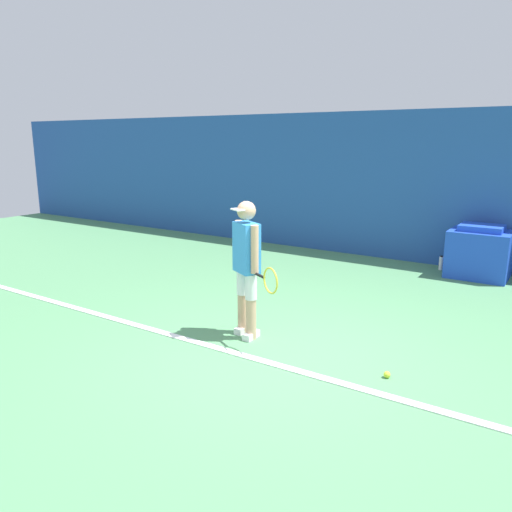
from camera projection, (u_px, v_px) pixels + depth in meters
ground_plane at (276, 355)px, 5.47m from camera, size 24.00×24.00×0.00m
back_wall at (419, 188)px, 9.36m from camera, size 24.00×0.10×2.85m
court_baseline at (265, 362)px, 5.30m from camera, size 21.60×0.10×0.01m
tennis_player at (247, 263)px, 5.81m from camera, size 0.84×0.51×1.63m
tennis_ball at (387, 375)px, 4.95m from camera, size 0.07×0.07×0.07m
covered_chair at (479, 252)px, 8.51m from camera, size 0.98×0.82×0.91m
water_bottle at (441, 263)px, 9.04m from camera, size 0.07×0.07×0.26m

